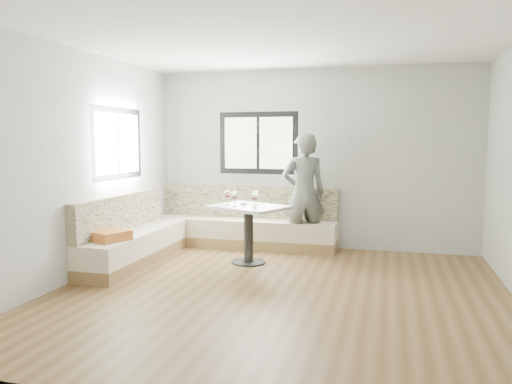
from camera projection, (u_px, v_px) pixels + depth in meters
room at (274, 166)px, 5.51m from camera, size 5.01×5.01×2.81m
banquette at (199, 231)px, 7.49m from camera, size 2.90×2.80×0.95m
table at (249, 220)px, 6.86m from camera, size 1.20×1.10×0.80m
person at (304, 193)px, 7.54m from camera, size 0.77×0.65×1.80m
olive_ramekin at (244, 204)px, 6.92m from camera, size 0.09×0.09×0.04m
wine_glass_a at (227, 194)px, 6.89m from camera, size 0.10×0.10×0.21m
wine_glass_b at (234, 196)px, 6.71m from camera, size 0.10×0.10×0.21m
wine_glass_c at (255, 197)px, 6.62m from camera, size 0.10×0.10×0.21m
wine_glass_d at (255, 194)px, 6.88m from camera, size 0.10×0.10×0.21m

